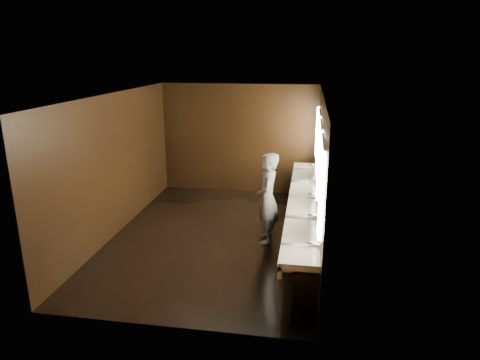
{
  "coord_description": "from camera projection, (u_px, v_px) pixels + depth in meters",
  "views": [
    {
      "loc": [
        1.77,
        -7.73,
        3.54
      ],
      "look_at": [
        0.51,
        0.0,
        1.2
      ],
      "focal_mm": 32.0,
      "sensor_mm": 36.0,
      "label": 1
    }
  ],
  "objects": [
    {
      "name": "wall_left",
      "position": [
        115.0,
        165.0,
        8.5
      ],
      "size": [
        0.02,
        6.0,
        2.8
      ],
      "primitive_type": "cube",
      "color": "black",
      "rests_on": "floor"
    },
    {
      "name": "ceiling",
      "position": [
        212.0,
        95.0,
        7.79
      ],
      "size": [
        4.0,
        6.0,
        0.02
      ],
      "primitive_type": "cube",
      "color": "#2D2D2B",
      "rests_on": "wall_back"
    },
    {
      "name": "wall_back",
      "position": [
        239.0,
        139.0,
        11.03
      ],
      "size": [
        4.0,
        0.02,
        2.8
      ],
      "primitive_type": "cube",
      "color": "black",
      "rests_on": "floor"
    },
    {
      "name": "wall_right",
      "position": [
        319.0,
        173.0,
        7.89
      ],
      "size": [
        0.02,
        6.0,
        2.8
      ],
      "primitive_type": "cube",
      "color": "black",
      "rests_on": "floor"
    },
    {
      "name": "mirror_band",
      "position": [
        319.0,
        155.0,
        7.79
      ],
      "size": [
        0.06,
        5.03,
        1.15
      ],
      "color": "#FFF1CE",
      "rests_on": "wall_right"
    },
    {
      "name": "floor",
      "position": [
        215.0,
        236.0,
        8.59
      ],
      "size": [
        6.0,
        6.0,
        0.0
      ],
      "primitive_type": "plane",
      "color": "black",
      "rests_on": "ground"
    },
    {
      "name": "wall_front",
      "position": [
        161.0,
        231.0,
        5.36
      ],
      "size": [
        4.0,
        0.02,
        2.8
      ],
      "primitive_type": "cube",
      "color": "black",
      "rests_on": "floor"
    },
    {
      "name": "trash_bin",
      "position": [
        292.0,
        246.0,
        7.57
      ],
      "size": [
        0.44,
        0.44,
        0.52
      ],
      "primitive_type": "cylinder",
      "rotation": [
        0.0,
        0.0,
        0.4
      ],
      "color": "black",
      "rests_on": "floor"
    },
    {
      "name": "person",
      "position": [
        267.0,
        198.0,
        8.12
      ],
      "size": [
        0.46,
        0.67,
        1.76
      ],
      "primitive_type": "imported",
      "rotation": [
        0.0,
        0.0,
        -1.51
      ],
      "color": "#96BAE0",
      "rests_on": "floor"
    },
    {
      "name": "sink_counter",
      "position": [
        306.0,
        218.0,
        8.18
      ],
      "size": [
        0.55,
        5.4,
        1.01
      ],
      "color": "black",
      "rests_on": "floor"
    }
  ]
}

